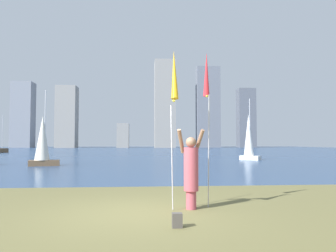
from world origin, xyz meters
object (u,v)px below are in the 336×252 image
(kite_flag_left, at_px, (174,78))
(sailboat_1, at_px, (249,138))
(person, at_px, (191,169))
(sailboat_3, at_px, (43,142))
(bag, at_px, (177,220))
(sailboat_2, at_px, (2,150))
(kite_flag_right, at_px, (207,79))

(kite_flag_left, bearing_deg, sailboat_1, 67.45)
(person, xyz_separation_m, sailboat_3, (-7.79, 14.74, 0.64))
(kite_flag_left, distance_m, bag, 3.07)
(bag, relative_size, sailboat_1, 0.05)
(sailboat_1, bearing_deg, person, -111.99)
(sailboat_3, bearing_deg, sailboat_2, 116.76)
(sailboat_1, bearing_deg, kite_flag_right, -111.21)
(person, bearing_deg, bag, -90.22)
(sailboat_2, relative_size, sailboat_3, 1.15)
(bag, xyz_separation_m, sailboat_2, (-22.19, 45.91, 0.28))
(kite_flag_left, xyz_separation_m, sailboat_2, (-22.25, 44.79, -2.58))
(bag, height_order, sailboat_1, sailboat_1)
(sailboat_2, distance_m, sailboat_3, 33.12)
(sailboat_3, bearing_deg, kite_flag_left, -64.26)
(bag, xyz_separation_m, sailboat_3, (-7.29, 16.36, 1.43))
(kite_flag_right, bearing_deg, kite_flag_left, -138.48)
(kite_flag_right, bearing_deg, sailboat_3, 119.68)
(bag, height_order, sailboat_2, sailboat_2)
(person, bearing_deg, sailboat_1, 85.15)
(bag, relative_size, sailboat_2, 0.04)
(kite_flag_left, bearing_deg, sailboat_3, 115.74)
(kite_flag_right, relative_size, bag, 14.40)
(person, xyz_separation_m, bag, (-0.50, -1.61, -0.79))
(kite_flag_left, relative_size, sailboat_1, 0.66)
(sailboat_2, bearing_deg, kite_flag_left, -63.58)
(kite_flag_right, bearing_deg, sailboat_1, 68.79)
(sailboat_1, xyz_separation_m, sailboat_2, (-31.14, 23.39, -1.53))
(kite_flag_left, distance_m, sailboat_3, 16.97)
(kite_flag_right, distance_m, bag, 3.69)
(person, height_order, sailboat_3, sailboat_3)
(sailboat_3, bearing_deg, sailboat_1, 20.81)
(sailboat_1, relative_size, sailboat_3, 1.08)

